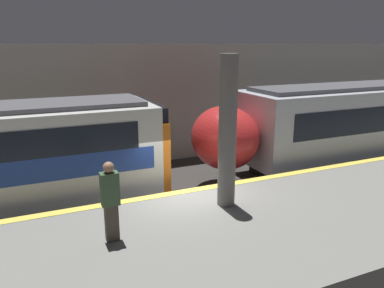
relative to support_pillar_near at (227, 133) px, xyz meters
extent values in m
plane|color=#33302D|center=(-0.61, 1.40, -3.10)|extent=(120.00, 120.00, 0.00)
cube|color=slate|center=(-0.61, -1.21, -2.53)|extent=(40.00, 5.22, 1.13)
cube|color=#EAD14C|center=(-0.61, 1.25, -1.96)|extent=(40.00, 0.30, 0.01)
cube|color=#B2AD9E|center=(-0.61, 7.73, -0.45)|extent=(50.00, 0.15, 5.30)
cylinder|color=slate|center=(0.00, 0.00, 0.00)|extent=(0.47, 0.47, 3.93)
ellipsoid|color=red|center=(1.89, 3.54, -1.13)|extent=(2.42, 2.75, 2.33)
sphere|color=#F2EFCC|center=(0.94, 3.54, -1.55)|extent=(0.20, 0.20, 0.20)
cube|color=orange|center=(-0.90, 3.54, -1.22)|extent=(0.25, 2.93, 2.22)
cube|color=black|center=(-0.90, 3.54, -0.11)|extent=(0.25, 2.63, 0.89)
sphere|color=#EA4C42|center=(-0.74, 2.87, -1.60)|extent=(0.18, 0.18, 0.18)
sphere|color=#EA4C42|center=(-0.74, 4.22, -1.60)|extent=(0.18, 0.18, 0.18)
cube|color=#473D33|center=(-3.19, -0.67, -1.55)|extent=(0.28, 0.20, 0.83)
cube|color=#3D5638|center=(-3.19, -0.67, -0.77)|extent=(0.38, 0.24, 0.72)
sphere|color=#9E7051|center=(-3.19, -0.67, -0.29)|extent=(0.24, 0.24, 0.24)
camera|label=1|loc=(-4.58, -8.12, 2.19)|focal=35.00mm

